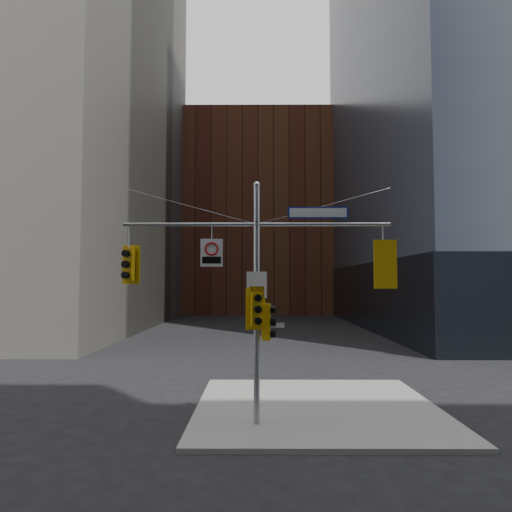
{
  "coord_description": "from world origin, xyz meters",
  "views": [
    {
      "loc": [
        0.05,
        -11.55,
        4.27
      ],
      "look_at": [
        -0.02,
        2.0,
        5.05
      ],
      "focal_mm": 32.0,
      "sensor_mm": 36.0,
      "label": 1
    }
  ],
  "objects_px": {
    "signal_assembly": "(257,277)",
    "street_sign_blade": "(318,213)",
    "traffic_light_pole_front": "(257,309)",
    "regulatory_sign_arm": "(212,252)",
    "traffic_light_east_arm": "(383,264)",
    "traffic_light_west_arm": "(129,264)",
    "traffic_light_pole_side": "(268,322)"
  },
  "relations": [
    {
      "from": "signal_assembly",
      "to": "street_sign_blade",
      "type": "relative_size",
      "value": 4.41
    },
    {
      "from": "traffic_light_pole_front",
      "to": "street_sign_blade",
      "type": "bearing_deg",
      "value": -3.22
    },
    {
      "from": "signal_assembly",
      "to": "regulatory_sign_arm",
      "type": "bearing_deg",
      "value": -179.14
    },
    {
      "from": "traffic_light_pole_front",
      "to": "street_sign_blade",
      "type": "distance_m",
      "value": 3.41
    },
    {
      "from": "traffic_light_pole_front",
      "to": "regulatory_sign_arm",
      "type": "distance_m",
      "value": 2.17
    },
    {
      "from": "signal_assembly",
      "to": "regulatory_sign_arm",
      "type": "height_order",
      "value": "signal_assembly"
    },
    {
      "from": "traffic_light_east_arm",
      "to": "street_sign_blade",
      "type": "distance_m",
      "value": 2.47
    },
    {
      "from": "traffic_light_west_arm",
      "to": "street_sign_blade",
      "type": "distance_m",
      "value": 5.87
    },
    {
      "from": "traffic_light_east_arm",
      "to": "traffic_light_pole_front",
      "type": "xyz_separation_m",
      "value": [
        -3.76,
        -0.27,
        -1.31
      ]
    },
    {
      "from": "traffic_light_east_arm",
      "to": "traffic_light_pole_front",
      "type": "height_order",
      "value": "traffic_light_east_arm"
    },
    {
      "from": "traffic_light_west_arm",
      "to": "traffic_light_pole_front",
      "type": "relative_size",
      "value": 0.98
    },
    {
      "from": "signal_assembly",
      "to": "traffic_light_east_arm",
      "type": "distance_m",
      "value": 3.78
    },
    {
      "from": "regulatory_sign_arm",
      "to": "traffic_light_pole_front",
      "type": "bearing_deg",
      "value": -13.75
    },
    {
      "from": "signal_assembly",
      "to": "traffic_light_pole_front",
      "type": "distance_m",
      "value": 0.96
    },
    {
      "from": "traffic_light_east_arm",
      "to": "traffic_light_pole_side",
      "type": "bearing_deg",
      "value": -2.8
    },
    {
      "from": "traffic_light_pole_front",
      "to": "regulatory_sign_arm",
      "type": "height_order",
      "value": "regulatory_sign_arm"
    },
    {
      "from": "traffic_light_pole_front",
      "to": "traffic_light_west_arm",
      "type": "bearing_deg",
      "value": 164.22
    },
    {
      "from": "traffic_light_pole_side",
      "to": "signal_assembly",
      "type": "bearing_deg",
      "value": 96.6
    },
    {
      "from": "traffic_light_west_arm",
      "to": "traffic_light_pole_front",
      "type": "bearing_deg",
      "value": 9.58
    },
    {
      "from": "signal_assembly",
      "to": "traffic_light_east_arm",
      "type": "bearing_deg",
      "value": 0.0
    },
    {
      "from": "traffic_light_west_arm",
      "to": "traffic_light_pole_side",
      "type": "xyz_separation_m",
      "value": [
        4.15,
        -0.01,
        -1.7
      ]
    },
    {
      "from": "traffic_light_west_arm",
      "to": "regulatory_sign_arm",
      "type": "height_order",
      "value": "regulatory_sign_arm"
    },
    {
      "from": "street_sign_blade",
      "to": "regulatory_sign_arm",
      "type": "xyz_separation_m",
      "value": [
        -3.18,
        -0.02,
        -1.17
      ]
    },
    {
      "from": "signal_assembly",
      "to": "street_sign_blade",
      "type": "bearing_deg",
      "value": 0.1
    },
    {
      "from": "traffic_light_west_arm",
      "to": "traffic_light_east_arm",
      "type": "xyz_separation_m",
      "value": [
        7.58,
        -0.01,
        -0.0
      ]
    },
    {
      "from": "signal_assembly",
      "to": "traffic_light_west_arm",
      "type": "height_order",
      "value": "signal_assembly"
    },
    {
      "from": "traffic_light_west_arm",
      "to": "traffic_light_pole_side",
      "type": "bearing_deg",
      "value": 13.63
    },
    {
      "from": "traffic_light_pole_side",
      "to": "traffic_light_pole_front",
      "type": "height_order",
      "value": "traffic_light_pole_front"
    },
    {
      "from": "regulatory_sign_arm",
      "to": "traffic_light_east_arm",
      "type": "bearing_deg",
      "value": -3.09
    },
    {
      "from": "signal_assembly",
      "to": "regulatory_sign_arm",
      "type": "distance_m",
      "value": 1.54
    },
    {
      "from": "signal_assembly",
      "to": "street_sign_blade",
      "type": "distance_m",
      "value": 2.67
    },
    {
      "from": "street_sign_blade",
      "to": "signal_assembly",
      "type": "bearing_deg",
      "value": -179.58
    }
  ]
}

